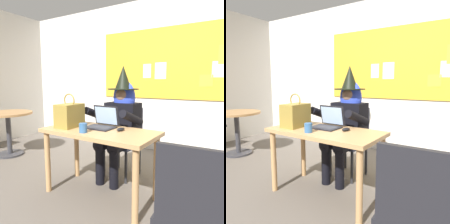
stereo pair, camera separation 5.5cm
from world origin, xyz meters
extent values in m
plane|color=#5B544C|center=(0.00, 0.00, 0.00)|extent=(24.00, 24.00, 0.00)
cube|color=silver|center=(0.00, 1.88, 1.33)|extent=(6.27, 0.10, 2.66)
cube|color=gold|center=(0.00, 1.82, 1.55)|extent=(2.40, 0.02, 1.20)
cube|color=#F4E0C6|center=(-0.33, 1.81, 1.43)|extent=(0.15, 0.01, 0.25)
cube|color=#F4E0C6|center=(0.84, 1.81, 1.43)|extent=(0.20, 0.01, 0.24)
cube|color=gold|center=(0.66, 1.81, 1.26)|extent=(0.20, 0.01, 0.19)
cube|color=white|center=(-0.08, 1.81, 1.43)|extent=(0.20, 0.01, 0.28)
cube|color=tan|center=(-0.10, -0.01, 0.71)|extent=(1.23, 0.63, 0.04)
cylinder|color=tan|center=(-0.66, -0.24, 0.35)|extent=(0.06, 0.06, 0.69)
cylinder|color=tan|center=(0.44, -0.26, 0.35)|extent=(0.06, 0.06, 0.69)
cylinder|color=tan|center=(-0.65, 0.24, 0.35)|extent=(0.06, 0.06, 0.69)
cylinder|color=tan|center=(0.45, 0.22, 0.35)|extent=(0.06, 0.06, 0.69)
cube|color=#2D3347|center=(-0.15, 0.57, 0.43)|extent=(0.45, 0.45, 0.04)
cube|color=#2D3347|center=(-0.13, 0.76, 0.68)|extent=(0.38, 0.07, 0.45)
cylinder|color=#262628|center=(0.01, 0.39, 0.21)|extent=(0.04, 0.04, 0.41)
cylinder|color=#262628|center=(-0.33, 0.42, 0.21)|extent=(0.04, 0.04, 0.41)
cylinder|color=#262628|center=(0.04, 0.73, 0.21)|extent=(0.04, 0.04, 0.41)
cylinder|color=#262628|center=(-0.30, 0.75, 0.21)|extent=(0.04, 0.04, 0.41)
cylinder|color=black|center=(-0.06, 0.21, 0.23)|extent=(0.11, 0.11, 0.45)
cylinder|color=black|center=(-0.26, 0.22, 0.23)|extent=(0.11, 0.11, 0.45)
cylinder|color=black|center=(-0.05, 0.38, 0.48)|extent=(0.16, 0.42, 0.15)
cylinder|color=black|center=(-0.25, 0.38, 0.48)|extent=(0.16, 0.42, 0.15)
cube|color=black|center=(-0.15, 0.59, 0.71)|extent=(0.43, 0.27, 0.52)
cylinder|color=black|center=(0.10, 0.35, 0.83)|extent=(0.10, 0.47, 0.24)
cylinder|color=black|center=(-0.40, 0.37, 0.83)|extent=(0.10, 0.47, 0.24)
sphere|color=#A37A60|center=(-0.15, 0.59, 1.07)|extent=(0.20, 0.20, 0.20)
ellipsoid|color=blue|center=(-0.15, 0.62, 1.03)|extent=(0.31, 0.23, 0.44)
cylinder|color=black|center=(-0.15, 0.59, 1.15)|extent=(0.40, 0.40, 0.01)
cone|color=black|center=(-0.15, 0.59, 1.29)|extent=(0.21, 0.21, 0.29)
cube|color=black|center=(-0.16, 0.06, 0.74)|extent=(0.33, 0.23, 0.01)
cube|color=#333338|center=(-0.16, 0.06, 0.75)|extent=(0.27, 0.17, 0.00)
cube|color=black|center=(-0.15, 0.20, 0.86)|extent=(0.32, 0.06, 0.22)
cube|color=#99B7E0|center=(-0.15, 0.19, 0.86)|extent=(0.28, 0.05, 0.20)
ellipsoid|color=black|center=(0.11, 0.07, 0.75)|extent=(0.08, 0.11, 0.03)
cube|color=olive|center=(-0.48, -0.05, 0.86)|extent=(0.20, 0.30, 0.26)
torus|color=olive|center=(-0.48, -0.05, 1.03)|extent=(0.16, 0.02, 0.16)
cylinder|color=#336099|center=(-0.18, -0.19, 0.78)|extent=(0.08, 0.08, 0.09)
cylinder|color=#A37547|center=(-2.17, 0.28, 0.72)|extent=(0.79, 0.79, 0.03)
cylinder|color=#333338|center=(-2.17, 0.28, 0.37)|extent=(0.08, 0.08, 0.67)
cylinder|color=#333338|center=(-2.17, 0.28, 0.01)|extent=(0.43, 0.43, 0.03)
cube|color=black|center=(0.97, -0.53, 0.44)|extent=(0.43, 0.43, 0.04)
cube|color=black|center=(0.97, -0.72, 0.69)|extent=(0.38, 0.05, 0.45)
cylinder|color=#262628|center=(0.79, -0.36, 0.21)|extent=(0.04, 0.04, 0.42)
camera|label=1|loc=(1.16, -1.83, 1.24)|focal=34.45mm
camera|label=2|loc=(1.21, -1.80, 1.24)|focal=34.45mm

